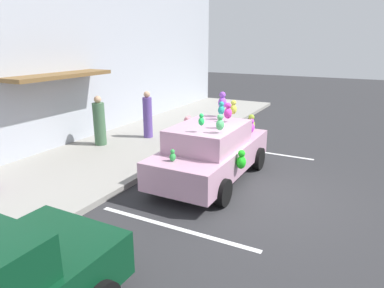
% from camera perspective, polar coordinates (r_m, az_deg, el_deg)
% --- Properties ---
extents(ground_plane, '(60.00, 60.00, 0.00)m').
position_cam_1_polar(ground_plane, '(8.65, 10.75, -8.16)').
color(ground_plane, '#2D2D30').
extents(sidewalk, '(24.00, 4.00, 0.15)m').
position_cam_1_polar(sidewalk, '(11.00, -14.92, -2.53)').
color(sidewalk, gray).
rests_on(sidewalk, ground).
extents(storefront_building, '(24.00, 1.25, 6.40)m').
position_cam_1_polar(storefront_building, '(12.00, -23.88, 13.44)').
color(storefront_building, '#B2B7C1').
rests_on(storefront_building, ground).
extents(parking_stripe_front, '(0.12, 3.60, 0.01)m').
position_cam_1_polar(parking_stripe_front, '(11.85, 10.90, -1.22)').
color(parking_stripe_front, silver).
rests_on(parking_stripe_front, ground).
extents(parking_stripe_rear, '(0.12, 3.60, 0.01)m').
position_cam_1_polar(parking_stripe_rear, '(7.12, -2.94, -13.60)').
color(parking_stripe_rear, silver).
rests_on(parking_stripe_rear, ground).
extents(plush_covered_car, '(4.24, 2.09, 2.24)m').
position_cam_1_polar(plush_covered_car, '(9.10, 3.29, -1.13)').
color(plush_covered_car, '#C292AC').
rests_on(plush_covered_car, ground).
extents(teddy_bear_on_sidewalk, '(0.42, 0.35, 0.81)m').
position_cam_1_polar(teddy_bear_on_sidewalk, '(12.69, -0.67, 2.73)').
color(teddy_bear_on_sidewalk, pink).
rests_on(teddy_bear_on_sidewalk, sidewalk).
extents(pedestrian_near_shopfront, '(0.40, 0.40, 1.68)m').
position_cam_1_polar(pedestrian_near_shopfront, '(12.14, -15.04, 3.41)').
color(pedestrian_near_shopfront, '#426748').
rests_on(pedestrian_near_shopfront, sidewalk).
extents(pedestrian_walking_past, '(0.33, 0.33, 1.70)m').
position_cam_1_polar(pedestrian_walking_past, '(12.76, -7.34, 4.60)').
color(pedestrian_walking_past, '#5D4497').
rests_on(pedestrian_walking_past, sidewalk).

